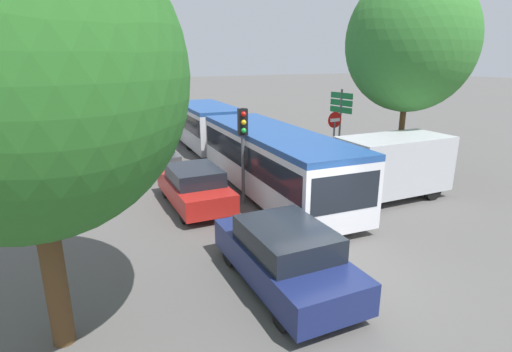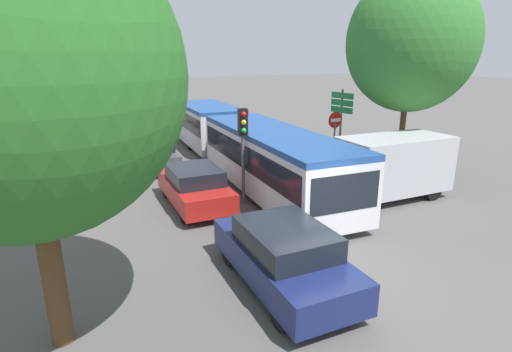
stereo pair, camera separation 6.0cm
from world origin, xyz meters
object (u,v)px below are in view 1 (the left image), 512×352
Objects in this scene: direction_sign_post at (341,111)px; queued_car_green at (102,112)px; queued_car_red at (194,187)px; queued_car_tan at (114,119)px; city_bus_rear at (88,92)px; queued_car_black at (131,132)px; white_van at (388,166)px; queued_car_graphite at (153,153)px; tree_left_near at (22,77)px; tree_left_mid at (25,77)px; articulated_bus at (239,140)px; no_entry_sign at (334,133)px; tree_right_near at (411,42)px; queued_car_navy at (285,255)px; traffic_light at (243,135)px.

queued_car_green is at bearing -73.00° from direction_sign_post.
queued_car_red is 17.48m from queued_car_tan.
city_bus_rear reaches higher than queued_car_tan.
white_van reaches higher than queued_car_black.
tree_left_near reaches higher than queued_car_graphite.
white_van is (6.62, -14.05, 0.48)m from queued_car_black.
tree_left_mid reaches higher than direction_sign_post.
articulated_bus reaches higher than queued_car_tan.
queued_car_tan is 1.57× the size of no_entry_sign.
queued_car_graphite is 12.18m from tree_right_near.
queued_car_graphite is 8.43m from no_entry_sign.
queued_car_tan is at bearing 116.51° from tree_right_near.
city_bus_rear reaches higher than queued_car_graphite.
queued_car_tan is 0.53× the size of tree_right_near.
queued_car_tan is at bearing -175.52° from queued_car_green.
queued_car_navy is 1.05× the size of queued_car_graphite.
queued_car_graphite is at bearing -151.58° from traffic_light.
white_van is at bearing -138.26° from queued_car_graphite.
queued_car_red is 7.07m from white_van.
articulated_bus is 14.46m from queued_car_tan.
queued_car_black is 8.89m from tree_left_mid.
articulated_bus is at bearing -126.81° from no_entry_sign.
tree_right_near is at bearing -151.09° from queued_car_tan.
tree_right_near is (7.33, -0.22, 3.14)m from traffic_light.
queued_car_green is 22.81m from no_entry_sign.
tree_left_near is at bearing 143.81° from queued_car_red.
tree_left_near is at bearing 161.30° from queued_car_graphite.
tree_left_mid is (-4.96, 10.84, 3.57)m from queued_car_navy.
white_van is 0.69× the size of tree_left_near.
queued_car_green is 21.88m from direction_sign_post.
white_van reaches higher than queued_car_graphite.
queued_car_navy is (0.21, -41.27, -0.66)m from city_bus_rear.
tree_right_near is at bearing -92.31° from queued_car_red.
queued_car_graphite is 0.50× the size of tree_right_near.
queued_car_green is at bearing 3.85° from queued_car_black.
tree_left_near is (-7.82, -9.06, 3.34)m from articulated_bus.
no_entry_sign is at bearing -79.80° from queued_car_red.
queued_car_graphite is at bearing 176.44° from city_bus_rear.
queued_car_red is 1.04× the size of queued_car_green.
tree_right_near reaches higher than queued_car_graphite.
articulated_bus reaches higher than white_van.
articulated_bus is 32.16m from city_bus_rear.
queued_car_tan is at bearing 3.01° from queued_car_navy.
queued_car_green is 18.52m from tree_left_mid.
tree_left_mid reaches higher than queued_car_tan.
city_bus_rear is at bearing 104.04° from tree_right_near.
tree_left_near reaches higher than queued_car_black.
tree_right_near is (13.45, 4.86, 0.87)m from tree_left_near.
queued_car_green is at bearing 3.16° from queued_car_red.
traffic_light is at bearing 178.30° from tree_right_near.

